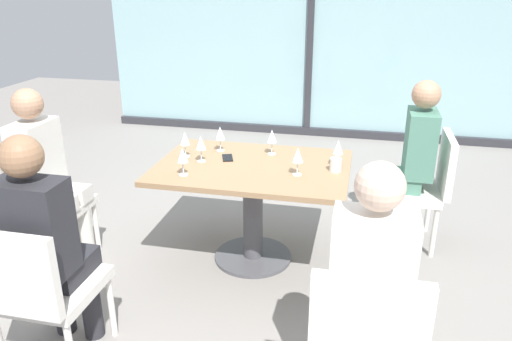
# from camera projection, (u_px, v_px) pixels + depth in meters

# --- Properties ---
(ground_plane) EXTENTS (12.00, 12.00, 0.00)m
(ground_plane) POSITION_uv_depth(u_px,v_px,m) (253.00, 258.00, 3.60)
(ground_plane) COLOR gray
(window_wall_backdrop) EXTENTS (5.27, 0.10, 2.70)m
(window_wall_backdrop) POSITION_uv_depth(u_px,v_px,m) (310.00, 40.00, 6.07)
(window_wall_backdrop) COLOR #90B7BC
(window_wall_backdrop) RESTS_ON ground_plane
(dining_table_main) EXTENTS (1.30, 0.92, 0.73)m
(dining_table_main) POSITION_uv_depth(u_px,v_px,m) (253.00, 189.00, 3.40)
(dining_table_main) COLOR #997551
(dining_table_main) RESTS_ON ground_plane
(chair_front_right) EXTENTS (0.46, 0.50, 0.87)m
(chair_front_right) POSITION_uv_depth(u_px,v_px,m) (366.00, 334.00, 2.09)
(chair_front_right) COLOR silver
(chair_front_right) RESTS_ON ground_plane
(chair_front_left) EXTENTS (0.46, 0.50, 0.87)m
(chair_front_left) POSITION_uv_depth(u_px,v_px,m) (38.00, 287.00, 2.41)
(chair_front_left) COLOR silver
(chair_front_left) RESTS_ON ground_plane
(chair_side_end) EXTENTS (0.50, 0.46, 0.87)m
(chair_side_end) POSITION_uv_depth(u_px,v_px,m) (37.00, 197.00, 3.41)
(chair_side_end) COLOR silver
(chair_side_end) RESTS_ON ground_plane
(chair_far_right) EXTENTS (0.50, 0.46, 0.87)m
(chair_far_right) POSITION_uv_depth(u_px,v_px,m) (422.00, 183.00, 3.64)
(chair_far_right) COLOR silver
(chair_far_right) RESTS_ON ground_plane
(person_front_right) EXTENTS (0.34, 0.39, 1.26)m
(person_front_right) POSITION_uv_depth(u_px,v_px,m) (370.00, 279.00, 2.11)
(person_front_right) COLOR silver
(person_front_right) RESTS_ON ground_plane
(person_front_left) EXTENTS (0.34, 0.39, 1.26)m
(person_front_left) POSITION_uv_depth(u_px,v_px,m) (45.00, 240.00, 2.43)
(person_front_left) COLOR #28282D
(person_front_left) RESTS_ON ground_plane
(person_side_end) EXTENTS (0.39, 0.34, 1.26)m
(person_side_end) POSITION_uv_depth(u_px,v_px,m) (47.00, 171.00, 3.31)
(person_side_end) COLOR silver
(person_side_end) RESTS_ON ground_plane
(person_far_right) EXTENTS (0.39, 0.34, 1.26)m
(person_far_right) POSITION_uv_depth(u_px,v_px,m) (410.00, 156.00, 3.59)
(person_far_right) COLOR #4C7F6B
(person_far_right) RESTS_ON ground_plane
(wine_glass_0) EXTENTS (0.07, 0.07, 0.18)m
(wine_glass_0) POSITION_uv_depth(u_px,v_px,m) (220.00, 134.00, 3.56)
(wine_glass_0) COLOR silver
(wine_glass_0) RESTS_ON dining_table_main
(wine_glass_1) EXTENTS (0.07, 0.07, 0.18)m
(wine_glass_1) POSITION_uv_depth(u_px,v_px,m) (338.00, 148.00, 3.26)
(wine_glass_1) COLOR silver
(wine_glass_1) RESTS_ON dining_table_main
(wine_glass_2) EXTENTS (0.07, 0.07, 0.18)m
(wine_glass_2) POSITION_uv_depth(u_px,v_px,m) (272.00, 137.00, 3.49)
(wine_glass_2) COLOR silver
(wine_glass_2) RESTS_ON dining_table_main
(wine_glass_3) EXTENTS (0.07, 0.07, 0.18)m
(wine_glass_3) POSITION_uv_depth(u_px,v_px,m) (185.00, 139.00, 3.44)
(wine_glass_3) COLOR silver
(wine_glass_3) RESTS_ON dining_table_main
(wine_glass_4) EXTENTS (0.07, 0.07, 0.18)m
(wine_glass_4) POSITION_uv_depth(u_px,v_px,m) (182.00, 156.00, 3.11)
(wine_glass_4) COLOR silver
(wine_glass_4) RESTS_ON dining_table_main
(wine_glass_5) EXTENTS (0.07, 0.07, 0.18)m
(wine_glass_5) POSITION_uv_depth(u_px,v_px,m) (298.00, 156.00, 3.11)
(wine_glass_5) COLOR silver
(wine_glass_5) RESTS_ON dining_table_main
(wine_glass_6) EXTENTS (0.07, 0.07, 0.18)m
(wine_glass_6) POSITION_uv_depth(u_px,v_px,m) (201.00, 143.00, 3.35)
(wine_glass_6) COLOR silver
(wine_glass_6) RESTS_ON dining_table_main
(coffee_cup) EXTENTS (0.08, 0.08, 0.09)m
(coffee_cup) POSITION_uv_depth(u_px,v_px,m) (336.00, 165.00, 3.20)
(coffee_cup) COLOR white
(coffee_cup) RESTS_ON dining_table_main
(cell_phone_on_table) EXTENTS (0.11, 0.16, 0.01)m
(cell_phone_on_table) POSITION_uv_depth(u_px,v_px,m) (227.00, 158.00, 3.45)
(cell_phone_on_table) COLOR black
(cell_phone_on_table) RESTS_ON dining_table_main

